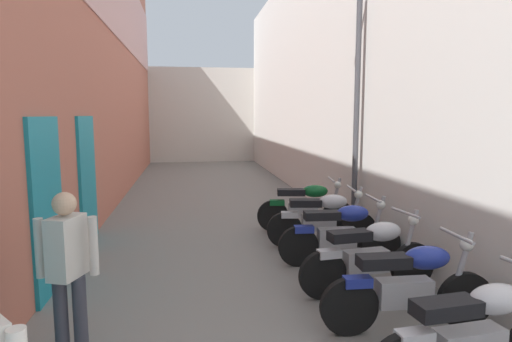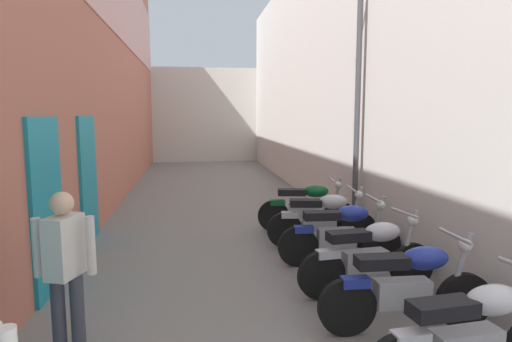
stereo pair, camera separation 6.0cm
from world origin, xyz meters
name	(u,v)px [view 1 (the left image)]	position (x,y,z in m)	size (l,w,h in m)	color
ground_plane	(226,228)	(0.00, 8.35, 0.00)	(36.71, 36.71, 0.00)	slate
building_left	(97,44)	(-2.64, 10.30, 3.76)	(0.45, 20.71, 7.48)	#B76651
building_right	(327,70)	(2.65, 10.35, 3.29)	(0.45, 20.71, 6.59)	silver
building_far_end	(202,115)	(0.00, 21.71, 2.20)	(7.90, 2.00, 4.41)	beige
motorcycle_third	(476,335)	(1.51, 2.94, 0.50)	(1.85, 0.58, 1.04)	black
motorcycle_fourth	(410,285)	(1.51, 3.97, 0.50)	(1.85, 0.58, 1.04)	black
motorcycle_fifth	(370,254)	(1.51, 4.95, 0.50)	(1.85, 0.58, 1.04)	black
motorcycle_sixth	(341,232)	(1.51, 6.00, 0.50)	(1.85, 0.58, 1.04)	black
motorcycle_seventh	(322,218)	(1.51, 6.89, 0.50)	(1.84, 0.58, 1.04)	black
motorcycle_eighth	(306,206)	(1.51, 7.92, 0.50)	(1.84, 0.58, 1.04)	black
pedestrian_mid_alley	(68,266)	(-1.75, 3.86, 0.92)	(0.52, 0.39, 1.57)	#383842
street_lamp	(352,94)	(2.20, 7.50, 2.58)	(0.79, 0.18, 4.38)	#47474C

